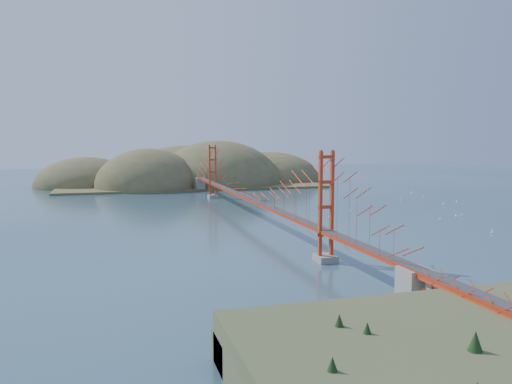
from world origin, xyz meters
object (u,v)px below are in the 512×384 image
object	(u,v)px
sailboat_0	(350,210)
sailboat_2	(462,215)
sailboat_1	(355,204)
fort	(434,310)
bridge	(249,175)

from	to	relation	value
sailboat_0	sailboat_2	xyz separation A→B (m)	(15.03, -11.02, 0.00)
sailboat_1	sailboat_0	bearing A→B (deg)	-122.04
sailboat_1	sailboat_0	xyz separation A→B (m)	(-4.78, -7.63, 0.01)
fort	sailboat_0	distance (m)	54.89
sailboat_1	sailboat_2	size ratio (longest dim) A/B	0.90
fort	sailboat_0	bearing A→B (deg)	69.12
bridge	sailboat_1	xyz separation A→B (m)	(24.74, 10.93, -6.87)
sailboat_0	fort	bearing A→B (deg)	-110.88
sailboat_0	sailboat_2	bearing A→B (deg)	-36.24
bridge	sailboat_2	bearing A→B (deg)	-12.44
bridge	fort	size ratio (longest dim) A/B	25.51
fort	sailboat_2	world-z (taller)	fort
sailboat_2	bridge	bearing A→B (deg)	167.56
sailboat_1	sailboat_2	distance (m)	21.28
fort	sailboat_1	xyz separation A→B (m)	(24.34, 58.91, -0.53)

